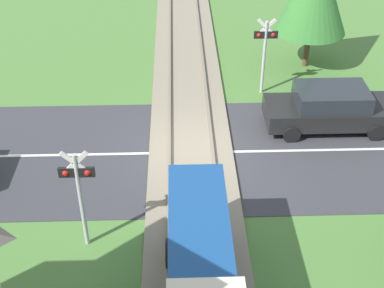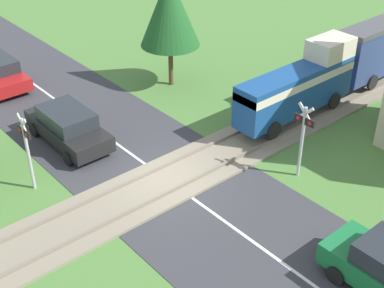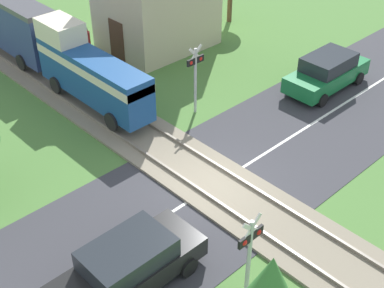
% 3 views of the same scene
% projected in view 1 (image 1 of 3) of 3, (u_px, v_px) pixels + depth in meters
% --- Properties ---
extents(ground_plane, '(60.00, 60.00, 0.00)m').
position_uv_depth(ground_plane, '(191.00, 153.00, 17.95)').
color(ground_plane, '#4C7A38').
extents(road_surface, '(48.00, 6.40, 0.02)m').
position_uv_depth(road_surface, '(191.00, 153.00, 17.94)').
color(road_surface, '#38383D').
rests_on(road_surface, ground_plane).
extents(track_bed, '(2.80, 48.00, 0.24)m').
position_uv_depth(track_bed, '(191.00, 151.00, 17.91)').
color(track_bed, gray).
rests_on(track_bed, ground_plane).
extents(car_near_crossing, '(4.51, 1.96, 1.56)m').
position_uv_depth(car_near_crossing, '(330.00, 108.00, 18.79)').
color(car_near_crossing, black).
rests_on(car_near_crossing, ground_plane).
extents(crossing_signal_west_approach, '(0.90, 0.18, 3.09)m').
position_uv_depth(crossing_signal_west_approach, '(265.00, 46.00, 20.22)').
color(crossing_signal_west_approach, '#B7B7B7').
rests_on(crossing_signal_west_approach, ground_plane).
extents(crossing_signal_east_approach, '(0.90, 0.18, 3.09)m').
position_uv_depth(crossing_signal_east_approach, '(79.00, 187.00, 13.40)').
color(crossing_signal_east_approach, '#B7B7B7').
rests_on(crossing_signal_east_approach, ground_plane).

